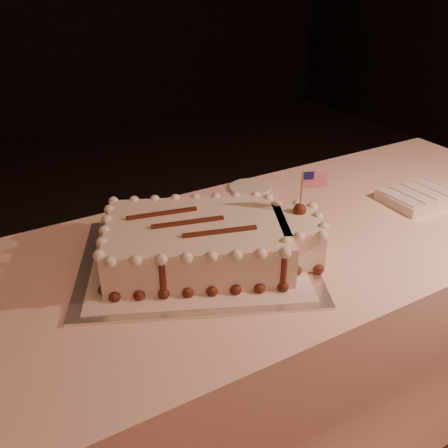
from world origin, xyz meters
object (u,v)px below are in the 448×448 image
sheet_cake (210,241)px  side_plate (250,188)px  banquet_table (228,356)px  cake_board (198,261)px  napkin_stack (419,197)px

sheet_cake → side_plate: sheet_cake is taller
banquet_table → sheet_cake: 0.44m
cake_board → sheet_cake: sheet_cake is taller
side_plate → cake_board: bearing=-139.0°
napkin_stack → cake_board: bearing=177.4°
banquet_table → side_plate: bearing=49.4°
napkin_stack → side_plate: bearing=140.7°
sheet_cake → side_plate: size_ratio=4.37×
banquet_table → cake_board: cake_board is taller
cake_board → sheet_cake: bearing=0.2°
napkin_stack → side_plate: size_ratio=1.70×
banquet_table → sheet_cake: bearing=-169.7°
banquet_table → sheet_cake: sheet_cake is taller
banquet_table → cake_board: size_ratio=3.93×
banquet_table → sheet_cake: size_ratio=3.97×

